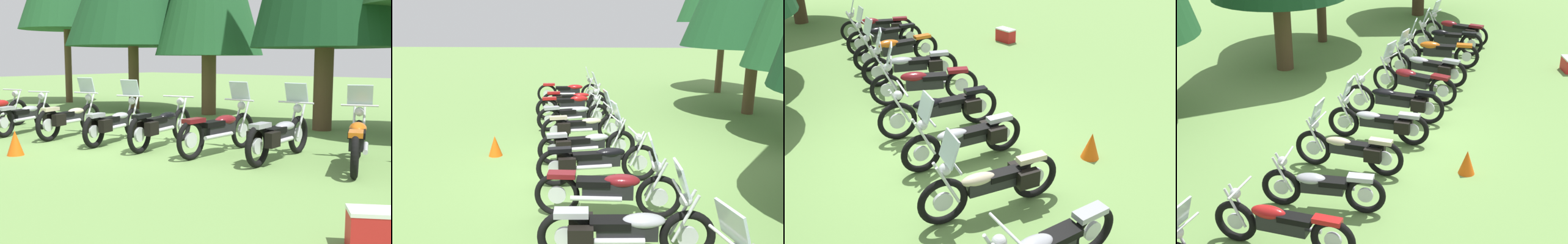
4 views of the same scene
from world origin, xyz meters
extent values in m
plane|color=#6B934C|center=(0.00, 0.00, 0.00)|extent=(80.00, 80.00, 0.00)
torus|color=black|center=(-4.72, -0.14, 0.36)|extent=(0.28, 0.73, 0.72)
cylinder|color=silver|center=(-4.72, -0.14, 0.36)|extent=(0.11, 0.27, 0.27)
ellipsoid|color=#B21919|center=(-4.58, -0.72, 0.64)|extent=(0.36, 0.61, 0.21)
cylinder|color=silver|center=(-4.77, -0.22, 0.66)|extent=(0.12, 0.34, 0.65)
cylinder|color=silver|center=(-4.63, -0.18, 0.66)|extent=(0.12, 0.34, 0.65)
cylinder|color=silver|center=(-4.68, -0.28, 0.99)|extent=(0.67, 0.20, 0.04)
sphere|color=silver|center=(-4.71, -0.19, 0.87)|extent=(0.21, 0.21, 0.17)
torus|color=black|center=(-3.54, -0.09, 0.35)|extent=(0.36, 0.69, 0.70)
cylinder|color=silver|center=(-3.54, -0.09, 0.35)|extent=(0.14, 0.27, 0.27)
torus|color=black|center=(-3.00, -1.46, 0.35)|extent=(0.36, 0.69, 0.70)
cylinder|color=silver|center=(-3.00, -1.46, 0.35)|extent=(0.14, 0.27, 0.27)
cube|color=black|center=(-3.27, -0.78, 0.45)|extent=(0.46, 0.76, 0.21)
ellipsoid|color=#9EA0A8|center=(-3.34, -0.59, 0.58)|extent=(0.44, 0.58, 0.17)
cube|color=black|center=(-3.20, -0.97, 0.55)|extent=(0.41, 0.54, 0.10)
cube|color=#9EA0A8|center=(-3.03, -1.39, 0.68)|extent=(0.34, 0.48, 0.08)
cylinder|color=silver|center=(-3.59, -0.17, 0.65)|extent=(0.16, 0.33, 0.65)
cylinder|color=silver|center=(-3.44, -0.11, 0.65)|extent=(0.16, 0.33, 0.65)
cylinder|color=silver|center=(-3.49, -0.22, 0.99)|extent=(0.61, 0.26, 0.04)
sphere|color=silver|center=(-3.52, -0.13, 0.87)|extent=(0.22, 0.22, 0.17)
cylinder|color=silver|center=(-3.09, -0.88, 0.37)|extent=(0.34, 0.71, 0.08)
torus|color=black|center=(-2.08, 0.31, 0.37)|extent=(0.27, 0.74, 0.73)
cylinder|color=silver|center=(-2.08, 0.31, 0.37)|extent=(0.12, 0.29, 0.28)
torus|color=black|center=(-1.74, -1.11, 0.37)|extent=(0.27, 0.74, 0.73)
cylinder|color=silver|center=(-1.74, -1.11, 0.37)|extent=(0.12, 0.29, 0.28)
cube|color=black|center=(-1.91, -0.40, 0.46)|extent=(0.34, 0.74, 0.21)
ellipsoid|color=beige|center=(-1.96, -0.21, 0.59)|extent=(0.33, 0.55, 0.16)
cube|color=black|center=(-1.86, -0.59, 0.56)|extent=(0.31, 0.51, 0.10)
cube|color=beige|center=(-1.75, -1.03, 0.71)|extent=(0.26, 0.46, 0.08)
cylinder|color=silver|center=(-2.13, 0.24, 0.66)|extent=(0.12, 0.34, 0.65)
cylinder|color=silver|center=(-2.00, 0.27, 0.66)|extent=(0.12, 0.34, 0.65)
cylinder|color=silver|center=(-2.05, 0.17, 1.00)|extent=(0.71, 0.20, 0.04)
sphere|color=silver|center=(-2.07, 0.26, 0.88)|extent=(0.21, 0.21, 0.17)
cylinder|color=silver|center=(-1.77, -0.53, 0.39)|extent=(0.25, 0.72, 0.08)
cube|color=silver|center=(-2.05, 0.19, 1.18)|extent=(0.46, 0.25, 0.39)
cube|color=black|center=(-1.91, -0.95, 0.47)|extent=(0.21, 0.34, 0.26)
cube|color=black|center=(-1.65, -0.88, 0.47)|extent=(0.21, 0.34, 0.26)
torus|color=black|center=(-0.72, 0.50, 0.35)|extent=(0.29, 0.70, 0.69)
cylinder|color=silver|center=(-0.72, 0.50, 0.35)|extent=(0.12, 0.27, 0.26)
torus|color=black|center=(-0.32, -0.96, 0.35)|extent=(0.29, 0.70, 0.69)
cylinder|color=silver|center=(-0.32, -0.96, 0.35)|extent=(0.12, 0.27, 0.26)
cube|color=black|center=(-0.52, -0.23, 0.44)|extent=(0.39, 0.78, 0.21)
ellipsoid|color=#9EA0A8|center=(-0.58, -0.03, 0.56)|extent=(0.38, 0.58, 0.16)
cube|color=black|center=(-0.47, -0.43, 0.53)|extent=(0.35, 0.54, 0.10)
cube|color=#9EA0A8|center=(-0.34, -0.89, 0.67)|extent=(0.29, 0.47, 0.08)
cylinder|color=silver|center=(-0.78, 0.43, 0.64)|extent=(0.13, 0.34, 0.65)
cylinder|color=silver|center=(-0.64, 0.47, 0.64)|extent=(0.13, 0.34, 0.65)
cylinder|color=silver|center=(-0.69, 0.37, 0.98)|extent=(0.69, 0.22, 0.04)
sphere|color=silver|center=(-0.71, 0.46, 0.86)|extent=(0.21, 0.21, 0.17)
cylinder|color=silver|center=(-0.36, -0.36, 0.37)|extent=(0.28, 0.75, 0.08)
cube|color=silver|center=(-0.69, 0.39, 1.16)|extent=(0.46, 0.26, 0.39)
cube|color=black|center=(-0.52, -0.81, 0.45)|extent=(0.22, 0.35, 0.26)
cube|color=black|center=(-0.22, -0.73, 0.45)|extent=(0.22, 0.35, 0.26)
torus|color=black|center=(0.47, 0.85, 0.37)|extent=(0.26, 0.75, 0.74)
cylinder|color=silver|center=(0.47, 0.85, 0.37)|extent=(0.11, 0.29, 0.29)
torus|color=black|center=(0.83, -0.76, 0.37)|extent=(0.26, 0.75, 0.74)
cylinder|color=silver|center=(0.83, -0.76, 0.37)|extent=(0.11, 0.29, 0.29)
cube|color=black|center=(0.65, 0.05, 0.48)|extent=(0.36, 0.84, 0.23)
ellipsoid|color=black|center=(0.60, 0.27, 0.62)|extent=(0.36, 0.62, 0.18)
cube|color=black|center=(0.70, -0.18, 0.59)|extent=(0.34, 0.58, 0.10)
cube|color=black|center=(0.81, -0.68, 0.73)|extent=(0.27, 0.47, 0.08)
cylinder|color=silver|center=(0.41, 0.78, 0.67)|extent=(0.11, 0.34, 0.65)
cylinder|color=silver|center=(0.56, 0.81, 0.67)|extent=(0.11, 0.34, 0.65)
cylinder|color=silver|center=(0.50, 0.72, 1.01)|extent=(0.76, 0.20, 0.04)
sphere|color=silver|center=(0.48, 0.80, 0.89)|extent=(0.20, 0.20, 0.17)
cylinder|color=silver|center=(0.81, -0.10, 0.39)|extent=(0.25, 0.82, 0.08)
cube|color=black|center=(0.63, -0.60, 0.47)|extent=(0.21, 0.34, 0.26)
cube|color=black|center=(0.93, -0.53, 0.47)|extent=(0.21, 0.34, 0.26)
torus|color=black|center=(2.00, 1.03, 0.37)|extent=(0.10, 0.73, 0.73)
cylinder|color=silver|center=(2.00, 1.03, 0.37)|extent=(0.05, 0.29, 0.29)
torus|color=black|center=(1.99, -0.58, 0.37)|extent=(0.10, 0.73, 0.73)
cylinder|color=silver|center=(1.99, -0.58, 0.37)|extent=(0.05, 0.29, 0.29)
cube|color=black|center=(1.99, 0.22, 0.48)|extent=(0.24, 0.80, 0.26)
ellipsoid|color=maroon|center=(1.99, 0.45, 0.64)|extent=(0.30, 0.57, 0.20)
cube|color=black|center=(1.99, 0.00, 0.61)|extent=(0.28, 0.54, 0.10)
cube|color=maroon|center=(1.99, -0.50, 0.71)|extent=(0.22, 0.44, 0.08)
cylinder|color=silver|center=(1.91, 0.97, 0.66)|extent=(0.05, 0.34, 0.65)
cylinder|color=silver|center=(2.08, 0.97, 0.66)|extent=(0.05, 0.34, 0.65)
cylinder|color=silver|center=(2.00, 0.89, 1.00)|extent=(0.71, 0.04, 0.04)
sphere|color=silver|center=(2.00, 0.98, 0.88)|extent=(0.17, 0.17, 0.17)
cylinder|color=silver|center=(2.14, 0.05, 0.39)|extent=(0.08, 0.80, 0.08)
cube|color=silver|center=(2.00, 0.91, 1.18)|extent=(0.44, 0.15, 0.39)
torus|color=black|center=(3.15, 1.26, 0.37)|extent=(0.15, 0.74, 0.73)
cylinder|color=silver|center=(3.15, 1.26, 0.37)|extent=(0.07, 0.28, 0.28)
torus|color=black|center=(3.24, -0.32, 0.37)|extent=(0.15, 0.74, 0.73)
cylinder|color=silver|center=(3.24, -0.32, 0.37)|extent=(0.07, 0.28, 0.28)
cube|color=black|center=(3.19, 0.47, 0.46)|extent=(0.27, 0.79, 0.22)
ellipsoid|color=#9EA0A8|center=(3.18, 0.69, 0.60)|extent=(0.31, 0.57, 0.17)
cube|color=black|center=(3.20, 0.25, 0.57)|extent=(0.29, 0.54, 0.10)
cube|color=#9EA0A8|center=(3.23, -0.24, 0.71)|extent=(0.23, 0.45, 0.08)
cylinder|color=silver|center=(3.06, 1.19, 0.66)|extent=(0.06, 0.34, 0.65)
cylinder|color=silver|center=(3.23, 1.20, 0.66)|extent=(0.06, 0.34, 0.65)
cylinder|color=silver|center=(3.15, 1.12, 1.00)|extent=(0.72, 0.08, 0.04)
sphere|color=silver|center=(3.15, 1.21, 0.88)|extent=(0.18, 0.18, 0.17)
cylinder|color=silver|center=(3.34, 0.31, 0.39)|extent=(0.13, 0.78, 0.08)
cube|color=silver|center=(3.15, 1.14, 1.18)|extent=(0.45, 0.18, 0.39)
cube|color=black|center=(3.05, -0.13, 0.47)|extent=(0.16, 0.33, 0.26)
cube|color=black|center=(3.40, -0.11, 0.47)|extent=(0.16, 0.33, 0.26)
torus|color=black|center=(4.23, 1.53, 0.36)|extent=(0.35, 0.71, 0.71)
cylinder|color=silver|center=(4.23, 1.53, 0.36)|extent=(0.14, 0.27, 0.27)
torus|color=black|center=(4.81, -0.02, 0.36)|extent=(0.35, 0.71, 0.71)
cylinder|color=silver|center=(4.81, -0.02, 0.36)|extent=(0.14, 0.27, 0.27)
cube|color=black|center=(4.52, 0.76, 0.48)|extent=(0.50, 0.85, 0.27)
ellipsoid|color=#D16014|center=(4.44, 0.97, 0.64)|extent=(0.47, 0.65, 0.21)
cube|color=black|center=(4.60, 0.54, 0.61)|extent=(0.44, 0.61, 0.10)
cube|color=#D16014|center=(4.78, 0.05, 0.69)|extent=(0.35, 0.49, 0.08)
cylinder|color=silver|center=(4.17, 1.45, 0.65)|extent=(0.16, 0.33, 0.65)
cylinder|color=silver|center=(4.33, 1.51, 0.65)|extent=(0.16, 0.33, 0.65)
cylinder|color=silver|center=(4.28, 1.40, 0.99)|extent=(0.62, 0.26, 0.04)
sphere|color=silver|center=(4.25, 1.49, 0.87)|extent=(0.22, 0.22, 0.17)
cylinder|color=silver|center=(4.72, 0.63, 0.38)|extent=(0.36, 0.80, 0.08)
cube|color=silver|center=(4.27, 1.42, 1.17)|extent=(0.47, 0.30, 0.39)
cylinder|color=brown|center=(-9.67, 5.06, 1.52)|extent=(0.28, 0.28, 3.03)
cylinder|color=brown|center=(-5.56, 4.97, 1.14)|extent=(0.38, 0.38, 2.28)
cylinder|color=brown|center=(-2.35, 5.34, 0.97)|extent=(0.48, 0.48, 1.94)
cylinder|color=#4C3823|center=(2.11, 4.44, 1.05)|extent=(0.48, 0.48, 2.11)
cube|color=red|center=(6.11, -2.61, 0.18)|extent=(0.66, 0.58, 0.37)
cube|color=silver|center=(6.11, -2.61, 0.39)|extent=(0.67, 0.59, 0.04)
cone|color=#EA590F|center=(-0.85, -2.41, 0.24)|extent=(0.32, 0.32, 0.48)
camera|label=1|loc=(7.67, -7.15, 1.83)|focal=44.83mm
camera|label=2|loc=(7.72, 0.21, 3.06)|focal=35.89mm
camera|label=3|loc=(-6.93, 0.73, 4.11)|focal=40.46mm
camera|label=4|loc=(-10.02, -5.85, 5.51)|focal=52.75mm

